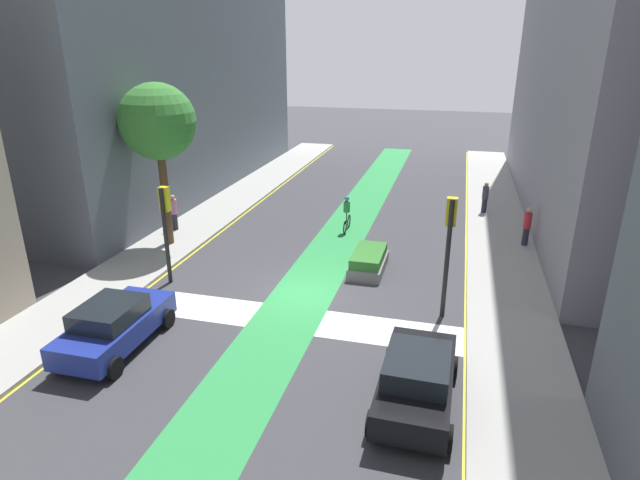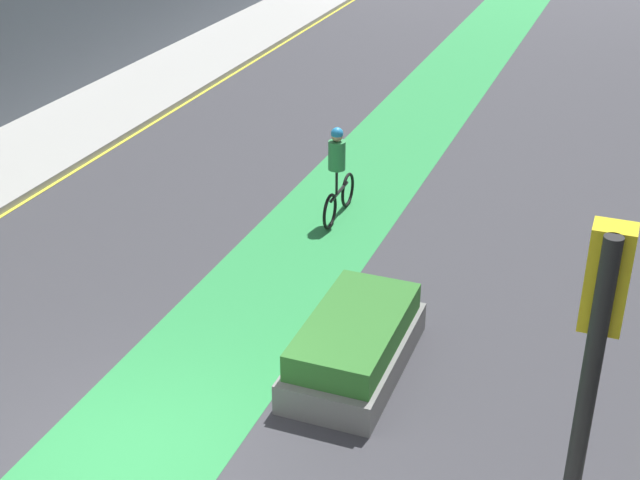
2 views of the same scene
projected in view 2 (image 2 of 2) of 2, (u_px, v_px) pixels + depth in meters
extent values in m
plane|color=#38383D|center=(125.00, 460.00, 10.72)|extent=(120.00, 120.00, 0.00)
cube|color=#2D8C47|center=(125.00, 460.00, 10.72)|extent=(2.40, 60.00, 0.01)
cylinder|color=black|center=(578.00, 449.00, 7.76)|extent=(0.16, 0.16, 4.21)
cube|color=gold|center=(607.00, 278.00, 7.19)|extent=(0.35, 0.28, 0.95)
sphere|color=#3F0A0A|center=(614.00, 238.00, 7.17)|extent=(0.20, 0.20, 0.20)
sphere|color=#4C380C|center=(609.00, 270.00, 7.30)|extent=(0.20, 0.20, 0.20)
sphere|color=#26D833|center=(603.00, 301.00, 7.44)|extent=(0.20, 0.20, 0.20)
torus|color=black|center=(348.00, 190.00, 17.15)|extent=(0.07, 0.68, 0.68)
torus|color=black|center=(330.00, 211.00, 16.27)|extent=(0.07, 0.68, 0.68)
cylinder|color=black|center=(339.00, 192.00, 16.62)|extent=(0.08, 0.95, 0.06)
cylinder|color=black|center=(337.00, 182.00, 16.38)|extent=(0.05, 0.05, 0.50)
cylinder|color=#338C4C|center=(337.00, 155.00, 16.14)|extent=(0.32, 0.32, 0.55)
sphere|color=tan|center=(337.00, 136.00, 15.96)|extent=(0.22, 0.22, 0.22)
sphere|color=#268CCC|center=(337.00, 134.00, 15.94)|extent=(0.23, 0.23, 0.23)
cube|color=slate|center=(355.00, 355.00, 12.33)|extent=(1.34, 2.72, 0.45)
cube|color=#33722D|center=(355.00, 330.00, 12.13)|extent=(1.21, 2.45, 0.40)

